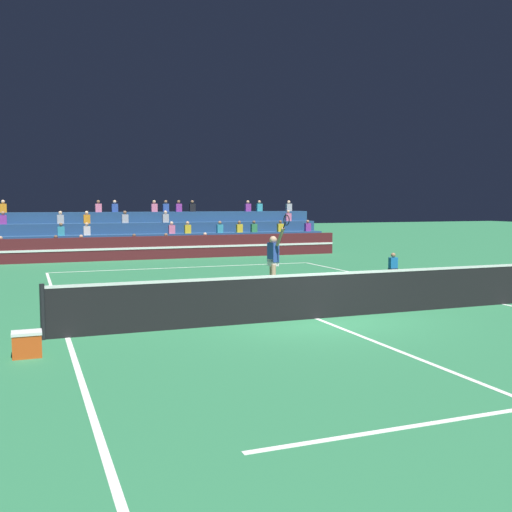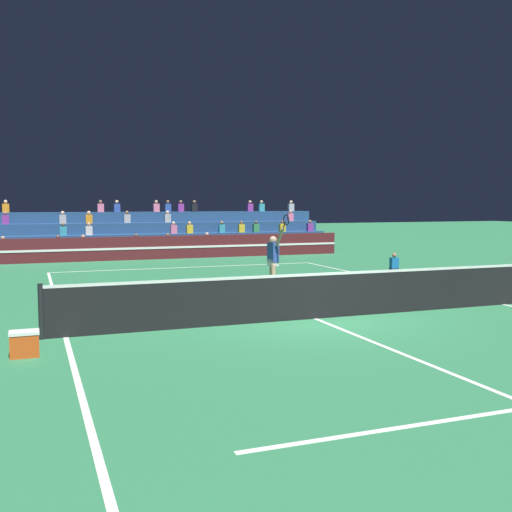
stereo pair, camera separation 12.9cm
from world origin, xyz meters
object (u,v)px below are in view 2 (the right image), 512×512
Objects in this scene: tennis_ball at (218,303)px; equipment_cooler at (24,344)px; ball_kid_courtside at (394,267)px; tennis_player at (273,261)px.

tennis_ball is 6.17m from equipment_cooler.
tennis_ball is (-7.94, -3.75, -0.30)m from ball_kid_courtside.
ball_kid_courtside is at bearing 31.39° from equipment_cooler.
tennis_player is at bearing 36.74° from equipment_cooler.
tennis_ball is 0.14× the size of equipment_cooler.
tennis_player is at bearing 27.80° from tennis_ball.
tennis_player reaches higher than tennis_ball.
ball_kid_courtside is 8.78m from tennis_ball.
ball_kid_courtside reaches higher than equipment_cooler.
tennis_player reaches higher than ball_kid_courtside.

